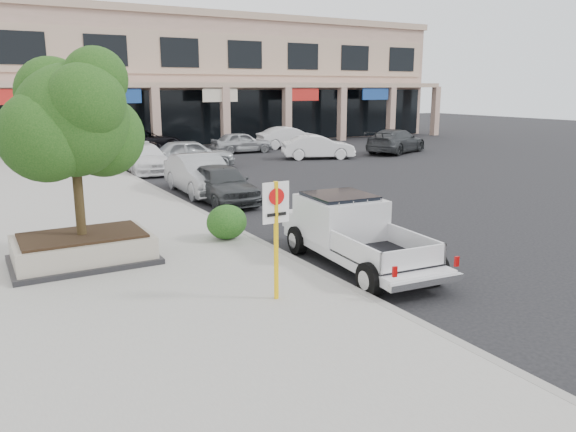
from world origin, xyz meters
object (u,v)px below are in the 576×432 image
object	(u,v)px
curb_car_a	(222,183)
lot_car_a	(191,154)
curb_car_d	(128,147)
lot_car_e	(242,142)
no_parking_sign	(276,224)
curb_car_c	(145,158)
lot_car_f	(289,138)
lot_car_c	(396,141)
planter_tree	(77,121)
lot_car_b	(318,147)
curb_car_b	(200,174)
pickup_truck	(360,234)
planter	(83,249)
lot_car_d	(143,141)

from	to	relation	value
curb_car_a	lot_car_a	bearing A→B (deg)	78.61
curb_car_d	lot_car_e	xyz separation A→B (m)	(7.38, 0.37, -0.13)
curb_car_d	lot_car_e	world-z (taller)	curb_car_d
lot_car_a	curb_car_d	bearing A→B (deg)	27.98
no_parking_sign	lot_car_e	world-z (taller)	no_parking_sign
no_parking_sign	curb_car_c	size ratio (longest dim) A/B	0.48
no_parking_sign	lot_car_e	bearing A→B (deg)	66.20
lot_car_e	lot_car_f	distance (m)	4.19
lot_car_c	lot_car_f	bearing A→B (deg)	13.38
planter_tree	curb_car_a	xyz separation A→B (m)	(5.74, 5.34, -2.70)
curb_car_d	lot_car_b	bearing A→B (deg)	-28.77
no_parking_sign	curb_car_b	bearing A→B (deg)	75.65
no_parking_sign	curb_car_c	xyz separation A→B (m)	(2.76, 18.72, -0.94)
pickup_truck	curb_car_c	world-z (taller)	pickup_truck
curb_car_d	lot_car_e	distance (m)	7.39
curb_car_c	lot_car_c	bearing A→B (deg)	1.96
pickup_truck	curb_car_b	bearing A→B (deg)	93.61
curb_car_c	lot_car_b	xyz separation A→B (m)	(10.43, 0.23, 0.01)
curb_car_b	curb_car_a	bearing A→B (deg)	-85.77
curb_car_b	lot_car_e	world-z (taller)	curb_car_b
curb_car_a	lot_car_f	distance (m)	19.08
lot_car_a	lot_car_f	size ratio (longest dim) A/B	1.01
planter	lot_car_c	bearing A→B (deg)	33.75
lot_car_a	no_parking_sign	bearing A→B (deg)	170.80
lot_car_a	curb_car_b	bearing A→B (deg)	168.82
lot_car_d	planter	bearing A→B (deg)	161.89
curb_car_d	lot_car_a	world-z (taller)	curb_car_d
planter	lot_car_a	bearing A→B (deg)	60.98
no_parking_sign	lot_car_d	bearing A→B (deg)	79.31
curb_car_c	curb_car_d	size ratio (longest dim) A/B	0.82
curb_car_c	curb_car_d	world-z (taller)	curb_car_d
pickup_truck	curb_car_c	distance (m)	17.58
lot_car_e	lot_car_f	world-z (taller)	lot_car_f
planter_tree	lot_car_f	size ratio (longest dim) A/B	0.90
lot_car_d	lot_car_e	size ratio (longest dim) A/B	1.34
planter	curb_car_b	world-z (taller)	curb_car_b
pickup_truck	lot_car_d	size ratio (longest dim) A/B	0.96
curb_car_b	lot_car_f	world-z (taller)	curb_car_b
curb_car_a	lot_car_d	bearing A→B (deg)	85.12
planter	curb_car_b	xyz separation A→B (m)	(5.82, 7.52, 0.31)
planter_tree	lot_car_e	world-z (taller)	planter_tree
planter	lot_car_e	bearing A→B (deg)	55.84
planter	curb_car_d	world-z (taller)	curb_car_d
planter_tree	curb_car_c	size ratio (longest dim) A/B	0.84
planter	lot_car_a	distance (m)	16.46
pickup_truck	lot_car_a	bearing A→B (deg)	86.96
curb_car_a	lot_car_a	size ratio (longest dim) A/B	0.93
pickup_truck	lot_car_a	distance (m)	17.70
curb_car_d	lot_car_c	xyz separation A→B (m)	(15.95, -4.68, -0.04)
lot_car_a	lot_car_f	world-z (taller)	lot_car_a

